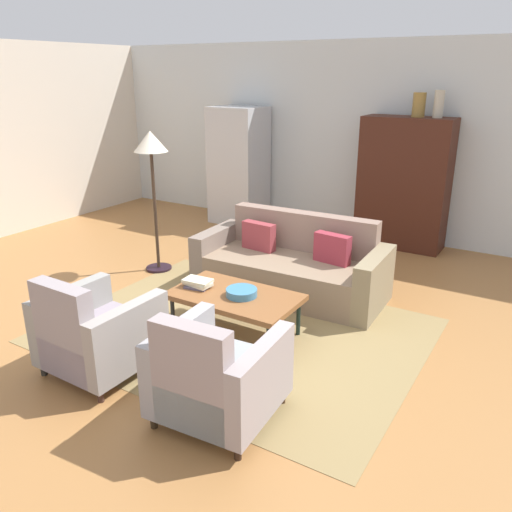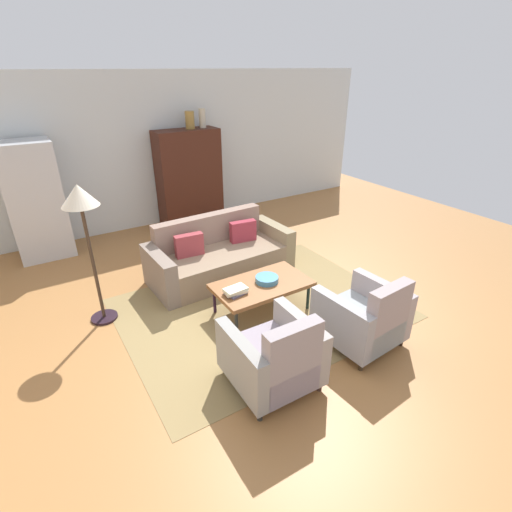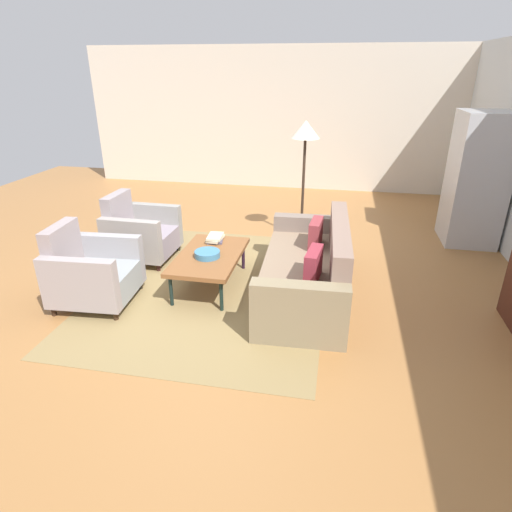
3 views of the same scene
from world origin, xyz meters
The scene contains 14 objects.
ground_plane centered at (0.00, 0.00, 0.00)m, with size 11.53×11.53×0.00m, color #A06C3A.
wall_back centered at (0.00, 3.87, 1.40)m, with size 9.61×0.12×2.80m, color silver.
area_rug centered at (-0.06, 0.14, 0.00)m, with size 3.40×2.60×0.01m, color olive.
couch centered at (-0.06, 1.28, 0.29)m, with size 2.13×0.98×0.86m.
coffee_table centered at (-0.06, 0.09, 0.37)m, with size 1.20×0.70×0.41m.
armchair_left centered at (-0.66, -1.07, 0.34)m, with size 0.82×0.82×0.88m.
armchair_right centered at (0.55, -1.07, 0.34)m, with size 0.85×0.85×0.88m.
fruit_bowl centered at (0.02, 0.09, 0.44)m, with size 0.29×0.29×0.07m, color teal.
book_stack centered at (-0.45, 0.05, 0.45)m, with size 0.28×0.22×0.08m.
cabinet centered at (0.48, 3.52, 0.90)m, with size 1.20×0.51×1.80m.
vase_tall centered at (0.58, 3.52, 1.96)m, with size 0.17×0.17×0.31m, color olive.
vase_round centered at (0.83, 3.52, 1.97)m, with size 0.13×0.13×0.34m, color #B9B099.
refrigerator centered at (-2.18, 3.42, 0.93)m, with size 0.80×0.73×1.85m.
floor_lamp centered at (-1.82, 1.00, 1.44)m, with size 0.40×0.40×1.72m.
Camera 2 is at (-2.33, -3.38, 2.84)m, focal length 26.98 mm.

